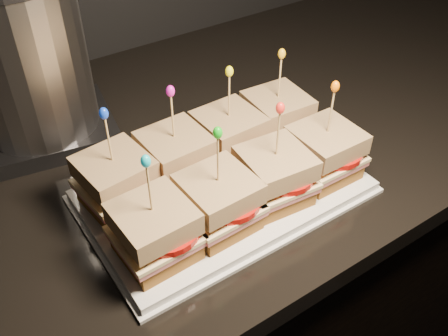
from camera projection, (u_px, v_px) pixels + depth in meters
cabinet at (265, 263)px, 1.28m from camera, size 2.18×0.70×0.90m
granite_slab at (277, 109)px, 0.98m from camera, size 2.22×0.74×0.04m
platter at (224, 191)px, 0.75m from camera, size 0.40×0.25×0.02m
platter_rim at (224, 194)px, 0.76m from camera, size 0.41×0.26×0.01m
sandwich_0_bread_bot at (119, 196)px, 0.72m from camera, size 0.10×0.10×0.02m
sandwich_0_ham at (117, 187)px, 0.70m from camera, size 0.11×0.10×0.01m
sandwich_0_cheese at (117, 184)px, 0.70m from camera, size 0.11×0.11×0.01m
sandwich_0_tomato at (126, 179)px, 0.70m from camera, size 0.09×0.09×0.01m
sandwich_0_bread_top at (114, 169)px, 0.68m from camera, size 0.10×0.10×0.03m
sandwich_0_pick at (109, 142)px, 0.65m from camera, size 0.00×0.00×0.09m
sandwich_0_frill at (104, 113)px, 0.62m from camera, size 0.01×0.01×0.02m
sandwich_1_bread_bot at (177, 172)px, 0.76m from camera, size 0.09×0.09×0.02m
sandwich_1_ham at (176, 163)px, 0.75m from camera, size 0.10×0.10×0.01m
sandwich_1_cheese at (176, 160)px, 0.74m from camera, size 0.10×0.10×0.01m
sandwich_1_tomato at (185, 155)px, 0.74m from camera, size 0.09×0.09×0.01m
sandwich_1_bread_top at (175, 145)px, 0.72m from camera, size 0.09×0.09×0.03m
sandwich_1_pick at (173, 119)px, 0.69m from camera, size 0.00×0.00×0.09m
sandwich_1_frill at (170, 91)px, 0.67m from camera, size 0.01×0.01×0.02m
sandwich_2_bread_bot at (229, 150)px, 0.80m from camera, size 0.09×0.09×0.02m
sandwich_2_ham at (229, 142)px, 0.79m from camera, size 0.10×0.10×0.01m
sandwich_2_cheese at (229, 138)px, 0.78m from camera, size 0.10×0.10×0.01m
sandwich_2_tomato at (237, 134)px, 0.78m from camera, size 0.09×0.09×0.01m
sandwich_2_bread_top at (229, 124)px, 0.76m from camera, size 0.09×0.09×0.03m
sandwich_2_pick at (229, 98)px, 0.74m from camera, size 0.00×0.00×0.09m
sandwich_2_frill at (229, 71)px, 0.71m from camera, size 0.01×0.01×0.02m
sandwich_3_bread_bot at (276, 131)px, 0.84m from camera, size 0.10×0.10×0.02m
sandwich_3_ham at (276, 122)px, 0.83m from camera, size 0.10×0.10×0.01m
sandwich_3_cheese at (276, 119)px, 0.82m from camera, size 0.11×0.10×0.01m
sandwich_3_tomato at (285, 115)px, 0.82m from camera, size 0.09×0.09×0.01m
sandwich_3_bread_top at (278, 105)px, 0.81m from camera, size 0.10×0.10×0.03m
sandwich_3_pick at (280, 80)px, 0.78m from camera, size 0.00×0.00×0.09m
sandwich_3_frill at (282, 54)px, 0.75m from camera, size 0.01×0.01×0.02m
sandwich_4_bread_bot at (157, 246)px, 0.64m from camera, size 0.09×0.09×0.02m
sandwich_4_ham at (156, 238)px, 0.63m from camera, size 0.10×0.10×0.01m
sandwich_4_cheese at (155, 234)px, 0.63m from camera, size 0.10×0.10×0.01m
sandwich_4_tomato at (165, 229)px, 0.62m from camera, size 0.09×0.09×0.01m
sandwich_4_bread_top at (153, 218)px, 0.61m from camera, size 0.09×0.09×0.03m
sandwich_4_pick at (150, 191)px, 0.58m from camera, size 0.00×0.00×0.09m
sandwich_4_frill at (146, 161)px, 0.55m from camera, size 0.01×0.01×0.02m
sandwich_5_bread_bot at (218, 216)px, 0.68m from camera, size 0.09×0.09×0.02m
sandwich_5_ham at (218, 208)px, 0.67m from camera, size 0.10×0.10×0.01m
sandwich_5_cheese at (218, 204)px, 0.67m from camera, size 0.10×0.10×0.01m
sandwich_5_tomato at (228, 199)px, 0.66m from camera, size 0.09×0.09×0.01m
sandwich_5_bread_top at (218, 189)px, 0.65m from camera, size 0.09×0.09×0.03m
sandwich_5_pick at (218, 162)px, 0.62m from camera, size 0.00×0.00×0.09m
sandwich_5_frill at (218, 133)px, 0.59m from camera, size 0.01×0.01×0.02m
sandwich_6_bread_bot at (273, 190)px, 0.72m from camera, size 0.10×0.10×0.02m
sandwich_6_ham at (274, 182)px, 0.71m from camera, size 0.11×0.10×0.01m
sandwich_6_cheese at (274, 178)px, 0.71m from camera, size 0.11×0.11×0.01m
sandwich_6_tomato at (284, 173)px, 0.71m from camera, size 0.09×0.09×0.01m
sandwich_6_bread_top at (276, 163)px, 0.69m from camera, size 0.10×0.10×0.03m
sandwich_6_pick at (278, 137)px, 0.66m from camera, size 0.00×0.00×0.09m
sandwich_6_frill at (280, 108)px, 0.63m from camera, size 0.01×0.01×0.02m
sandwich_7_bread_bot at (322, 167)px, 0.77m from camera, size 0.09×0.09×0.02m
sandwich_7_ham at (323, 158)px, 0.75m from camera, size 0.10×0.10×0.01m
sandwich_7_cheese at (324, 155)px, 0.75m from camera, size 0.10×0.10×0.01m
sandwich_7_tomato at (333, 150)px, 0.75m from camera, size 0.09×0.09×0.01m
sandwich_7_bread_top at (326, 140)px, 0.73m from camera, size 0.09×0.09×0.03m
sandwich_7_pick at (331, 114)px, 0.70m from camera, size 0.00×0.00×0.09m
sandwich_7_frill at (335, 86)px, 0.67m from camera, size 0.01×0.01×0.02m
appliance_base at (46, 129)px, 0.87m from camera, size 0.25×0.22×0.03m
appliance_body at (26, 58)px, 0.78m from camera, size 0.19×0.19×0.25m
appliance at (27, 61)px, 0.78m from camera, size 0.23×0.19×0.29m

